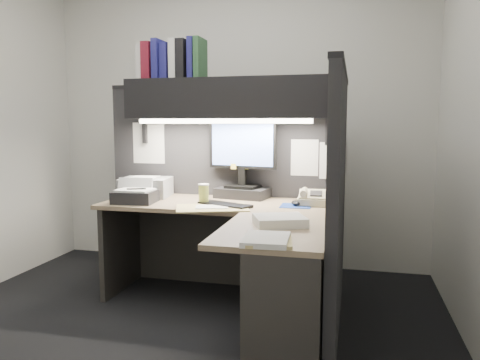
# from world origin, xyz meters

# --- Properties ---
(floor) EXTENTS (3.50, 3.50, 0.00)m
(floor) POSITION_xyz_m (0.00, 0.00, 0.00)
(floor) COLOR black
(floor) RESTS_ON ground
(wall_back) EXTENTS (3.50, 0.04, 2.70)m
(wall_back) POSITION_xyz_m (0.00, 1.50, 1.35)
(wall_back) COLOR silver
(wall_back) RESTS_ON floor
(partition_back) EXTENTS (1.90, 0.06, 1.60)m
(partition_back) POSITION_xyz_m (0.03, 0.93, 0.80)
(partition_back) COLOR black
(partition_back) RESTS_ON floor
(partition_right) EXTENTS (0.06, 1.50, 1.60)m
(partition_right) POSITION_xyz_m (0.98, 0.18, 0.80)
(partition_right) COLOR black
(partition_right) RESTS_ON floor
(desk) EXTENTS (1.70, 1.53, 0.73)m
(desk) POSITION_xyz_m (0.43, -0.00, 0.44)
(desk) COLOR #9B7C63
(desk) RESTS_ON floor
(overhead_shelf) EXTENTS (1.55, 0.34, 0.30)m
(overhead_shelf) POSITION_xyz_m (0.12, 0.75, 1.50)
(overhead_shelf) COLOR black
(overhead_shelf) RESTS_ON partition_back
(task_light_tube) EXTENTS (1.32, 0.04, 0.04)m
(task_light_tube) POSITION_xyz_m (0.12, 0.61, 1.33)
(task_light_tube) COLOR white
(task_light_tube) RESTS_ON overhead_shelf
(monitor) EXTENTS (0.55, 0.31, 0.60)m
(monitor) POSITION_xyz_m (0.23, 0.82, 0.97)
(monitor) COLOR black
(monitor) RESTS_ON desk
(keyboard) EXTENTS (0.42, 0.28, 0.02)m
(keyboard) POSITION_xyz_m (0.19, 0.43, 0.74)
(keyboard) COLOR black
(keyboard) RESTS_ON desk
(mousepad) EXTENTS (0.22, 0.20, 0.00)m
(mousepad) POSITION_xyz_m (0.68, 0.54, 0.73)
(mousepad) COLOR navy
(mousepad) RESTS_ON desk
(mouse) EXTENTS (0.09, 0.11, 0.04)m
(mouse) POSITION_xyz_m (0.68, 0.55, 0.75)
(mouse) COLOR black
(mouse) RESTS_ON mousepad
(telephone) EXTENTS (0.21, 0.22, 0.08)m
(telephone) POSITION_xyz_m (0.79, 0.63, 0.77)
(telephone) COLOR tan
(telephone) RESTS_ON desk
(coffee_cup) EXTENTS (0.10, 0.10, 0.14)m
(coffee_cup) POSITION_xyz_m (0.02, 0.47, 0.80)
(coffee_cup) COLOR #A9A043
(coffee_cup) RESTS_ON desk
(printer) EXTENTS (0.41, 0.37, 0.15)m
(printer) POSITION_xyz_m (-0.54, 0.70, 0.80)
(printer) COLOR #9C9EA1
(printer) RESTS_ON desk
(notebook_stack) EXTENTS (0.32, 0.27, 0.09)m
(notebook_stack) POSITION_xyz_m (-0.49, 0.41, 0.77)
(notebook_stack) COLOR black
(notebook_stack) RESTS_ON desk
(open_folder) EXTENTS (0.57, 0.47, 0.01)m
(open_folder) POSITION_xyz_m (0.13, 0.32, 0.73)
(open_folder) COLOR tan
(open_folder) RESTS_ON desk
(paper_stack_a) EXTENTS (0.35, 0.33, 0.05)m
(paper_stack_a) POSITION_xyz_m (0.67, -0.10, 0.76)
(paper_stack_a) COLOR white
(paper_stack_a) RESTS_ON desk
(paper_stack_b) EXTENTS (0.24, 0.29, 0.03)m
(paper_stack_b) POSITION_xyz_m (0.66, -0.50, 0.74)
(paper_stack_b) COLOR white
(paper_stack_b) RESTS_ON desk
(manila_stack) EXTENTS (0.27, 0.31, 0.02)m
(manila_stack) POSITION_xyz_m (0.68, -0.49, 0.74)
(manila_stack) COLOR tan
(manila_stack) RESTS_ON desk
(binder_row) EXTENTS (0.51, 0.26, 0.31)m
(binder_row) POSITION_xyz_m (-0.32, 0.75, 1.80)
(binder_row) COLOR silver
(binder_row) RESTS_ON overhead_shelf
(pinned_papers) EXTENTS (1.76, 1.31, 0.51)m
(pinned_papers) POSITION_xyz_m (0.42, 0.56, 1.05)
(pinned_papers) COLOR white
(pinned_papers) RESTS_ON partition_back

